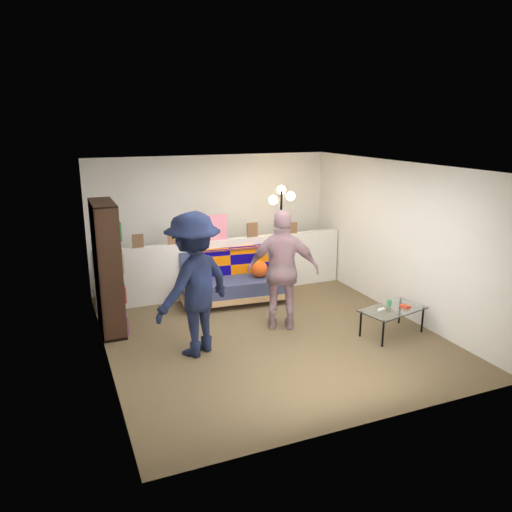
# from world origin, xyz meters

# --- Properties ---
(ground) EXTENTS (5.00, 5.00, 0.00)m
(ground) POSITION_xyz_m (0.00, 0.00, 0.00)
(ground) COLOR brown
(ground) RESTS_ON ground
(room_shell) EXTENTS (4.60, 5.05, 2.45)m
(room_shell) POSITION_xyz_m (0.00, 0.47, 1.67)
(room_shell) COLOR silver
(room_shell) RESTS_ON ground
(half_wall_ledge) EXTENTS (4.45, 0.15, 1.00)m
(half_wall_ledge) POSITION_xyz_m (0.00, 1.80, 0.50)
(half_wall_ledge) COLOR silver
(half_wall_ledge) RESTS_ON ground
(ledge_decor) EXTENTS (2.97, 0.02, 0.45)m
(ledge_decor) POSITION_xyz_m (-0.23, 1.78, 1.18)
(ledge_decor) COLOR brown
(ledge_decor) RESTS_ON half_wall_ledge
(futon_sofa) EXTENTS (1.87, 1.01, 0.78)m
(futon_sofa) POSITION_xyz_m (0.02, 1.41, 0.36)
(futon_sofa) COLOR tan
(futon_sofa) RESTS_ON ground
(bookshelf) EXTENTS (0.32, 0.95, 1.90)m
(bookshelf) POSITION_xyz_m (-2.08, 0.96, 0.89)
(bookshelf) COLOR black
(bookshelf) RESTS_ON ground
(coffee_table) EXTENTS (1.03, 0.71, 0.49)m
(coffee_table) POSITION_xyz_m (1.64, -0.77, 0.37)
(coffee_table) COLOR black
(coffee_table) RESTS_ON ground
(floor_lamp) EXTENTS (0.40, 0.36, 1.92)m
(floor_lamp) POSITION_xyz_m (0.92, 1.47, 1.36)
(floor_lamp) COLOR black
(floor_lamp) RESTS_ON ground
(person_left) EXTENTS (1.41, 1.23, 1.90)m
(person_left) POSITION_xyz_m (-1.13, -0.25, 0.95)
(person_left) COLOR black
(person_left) RESTS_ON ground
(person_right) EXTENTS (1.13, 0.82, 1.78)m
(person_right) POSITION_xyz_m (0.28, 0.05, 0.89)
(person_right) COLOR #CE859B
(person_right) RESTS_ON ground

